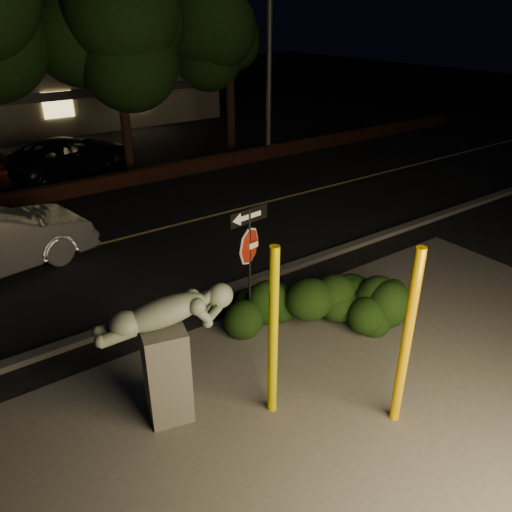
{
  "coord_description": "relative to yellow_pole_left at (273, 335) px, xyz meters",
  "views": [
    {
      "loc": [
        -4.43,
        -5.41,
        5.76
      ],
      "look_at": [
        0.38,
        1.37,
        1.6
      ],
      "focal_mm": 35.0,
      "sensor_mm": 36.0,
      "label": 1
    }
  ],
  "objects": [
    {
      "name": "brick_wall",
      "position": [
        0.74,
        11.94,
        -1.2
      ],
      "size": [
        40.0,
        0.35,
        0.5
      ],
      "primitive_type": "cube",
      "color": "#441F15",
      "rests_on": "ground"
    },
    {
      "name": "parking_lot",
      "position": [
        0.74,
        17.64,
        -1.44
      ],
      "size": [
        40.0,
        12.0,
        0.01
      ],
      "primitive_type": "cube",
      "color": "black",
      "rests_on": "ground"
    },
    {
      "name": "patio",
      "position": [
        0.74,
        -0.36,
        -1.44
      ],
      "size": [
        14.0,
        6.0,
        0.02
      ],
      "primitive_type": "cube",
      "color": "#4C4944",
      "rests_on": "ground"
    },
    {
      "name": "ground",
      "position": [
        0.74,
        10.64,
        -1.45
      ],
      "size": [
        90.0,
        90.0,
        0.0
      ],
      "primitive_type": "plane",
      "color": "black",
      "rests_on": "ground"
    },
    {
      "name": "yellow_pole_left",
      "position": [
        0.0,
        0.0,
        0.0
      ],
      "size": [
        0.14,
        0.14,
        2.89
      ],
      "primitive_type": "cylinder",
      "color": "#DEC901",
      "rests_on": "ground"
    },
    {
      "name": "yellow_pole_right",
      "position": [
        1.44,
        -1.26,
        0.04
      ],
      "size": [
        0.15,
        0.15,
        2.97
      ],
      "primitive_type": "cylinder",
      "color": "#FFBB00",
      "rests_on": "ground"
    },
    {
      "name": "road",
      "position": [
        0.74,
        7.64,
        -1.44
      ],
      "size": [
        80.0,
        8.0,
        0.01
      ],
      "primitive_type": "cube",
      "color": "black",
      "rests_on": "ground"
    },
    {
      "name": "curb",
      "position": [
        0.74,
        3.54,
        -1.39
      ],
      "size": [
        80.0,
        0.25,
        0.12
      ],
      "primitive_type": "cube",
      "color": "#4C4944",
      "rests_on": "ground"
    },
    {
      "name": "tree_far_c",
      "position": [
        3.24,
        13.44,
        4.22
      ],
      "size": [
        4.8,
        4.8,
        7.84
      ],
      "color": "black",
      "rests_on": "ground"
    },
    {
      "name": "hedge_far_right",
      "position": [
        3.26,
        0.75,
        -0.91
      ],
      "size": [
        1.71,
        1.28,
        1.06
      ],
      "primitive_type": "ellipsoid",
      "rotation": [
        0.0,
        0.0,
        0.23
      ],
      "color": "black",
      "rests_on": "ground"
    },
    {
      "name": "sculpture",
      "position": [
        -1.33,
        0.83,
        -0.1
      ],
      "size": [
        2.03,
        0.98,
        2.17
      ],
      "rotation": [
        0.0,
        0.0,
        -0.24
      ],
      "color": "#4C4944",
      "rests_on": "ground"
    },
    {
      "name": "signpost",
      "position": [
        0.99,
        2.04,
        0.37
      ],
      "size": [
        0.86,
        0.14,
        2.56
      ],
      "rotation": [
        0.0,
        0.0,
        0.12
      ],
      "color": "black",
      "rests_on": "ground"
    },
    {
      "name": "tree_far_d",
      "position": [
        8.24,
        13.94,
        3.97
      ],
      "size": [
        4.4,
        4.4,
        7.42
      ],
      "color": "black",
      "rests_on": "ground"
    },
    {
      "name": "parked_car_dark",
      "position": [
        1.27,
        14.32,
        -0.72
      ],
      "size": [
        5.76,
        4.12,
        1.46
      ],
      "primitive_type": "imported",
      "rotation": [
        0.0,
        0.0,
        1.93
      ],
      "color": "black",
      "rests_on": "ground"
    },
    {
      "name": "hedge_center",
      "position": [
        1.39,
        2.15,
        -0.94
      ],
      "size": [
        2.12,
        1.45,
        1.01
      ],
      "primitive_type": "ellipsoid",
      "rotation": [
        0.0,
        0.0,
        -0.3
      ],
      "color": "black",
      "rests_on": "ground"
    },
    {
      "name": "lane_marking",
      "position": [
        0.74,
        7.64,
        -1.43
      ],
      "size": [
        80.0,
        0.12,
        0.0
      ],
      "primitive_type": "cube",
      "color": "tan",
      "rests_on": "road"
    },
    {
      "name": "hedge_right",
      "position": [
        2.6,
        1.54,
        -0.83
      ],
      "size": [
        2.0,
        1.27,
        1.23
      ],
      "primitive_type": "ellipsoid",
      "rotation": [
        0.0,
        0.0,
        0.15
      ],
      "color": "black",
      "rests_on": "ground"
    }
  ]
}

